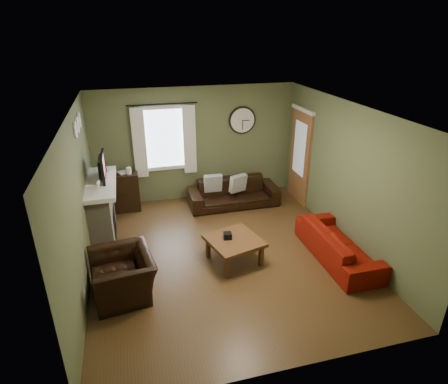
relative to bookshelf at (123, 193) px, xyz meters
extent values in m
cube|color=#4C3319|center=(1.72, -2.25, -0.43)|extent=(4.60, 5.20, 0.00)
cube|color=white|center=(1.72, -2.25, 2.17)|extent=(4.60, 5.20, 0.00)
cube|color=#59633D|center=(-0.58, -2.25, 0.87)|extent=(0.00, 5.20, 2.60)
cube|color=#59633D|center=(4.02, -2.25, 0.87)|extent=(0.00, 5.20, 2.60)
cube|color=#59633D|center=(1.72, 0.35, 0.87)|extent=(4.60, 0.00, 2.60)
cube|color=#59633D|center=(1.72, -4.85, 0.87)|extent=(4.60, 0.00, 2.60)
cube|color=gray|center=(-0.38, -1.10, 0.12)|extent=(0.40, 1.40, 1.10)
cube|color=black|center=(-0.19, -1.10, -0.13)|extent=(0.04, 0.60, 0.55)
cube|color=white|center=(-0.35, -1.10, 0.71)|extent=(0.58, 1.60, 0.08)
imported|color=black|center=(-0.33, -0.95, 0.92)|extent=(0.08, 0.60, 0.35)
cube|color=#994C3F|center=(-0.25, -0.95, 0.98)|extent=(0.02, 0.62, 0.36)
cylinder|color=white|center=(-0.56, -1.45, 1.82)|extent=(0.28, 0.28, 0.03)
cylinder|color=white|center=(-0.56, -1.10, 1.82)|extent=(0.28, 0.28, 0.03)
cylinder|color=white|center=(-0.56, -0.75, 1.82)|extent=(0.28, 0.28, 0.03)
cylinder|color=black|center=(1.02, 0.23, 1.84)|extent=(0.03, 0.03, 1.50)
cube|color=white|center=(0.47, 0.23, 1.02)|extent=(0.28, 0.04, 1.55)
cube|color=white|center=(1.57, 0.23, 1.02)|extent=(0.28, 0.04, 1.55)
cube|color=#915A32|center=(3.99, -0.40, 0.62)|extent=(0.05, 0.90, 2.10)
imported|color=#53321A|center=(-0.04, 0.05, 0.53)|extent=(0.26, 0.30, 0.02)
imported|color=black|center=(2.44, -0.33, -0.14)|extent=(2.03, 0.79, 0.59)
cube|color=#939B97|center=(1.98, -0.25, 0.12)|extent=(0.41, 0.14, 0.40)
cube|color=#939B97|center=(2.53, -0.40, 0.12)|extent=(0.41, 0.24, 0.40)
imported|color=#6E0D04|center=(3.62, -2.86, -0.15)|extent=(0.75, 1.92, 0.56)
imported|color=black|center=(-0.05, -2.89, -0.10)|extent=(1.03, 1.14, 0.66)
cube|color=black|center=(1.72, -2.45, -0.03)|extent=(0.15, 0.15, 0.11)
camera|label=1|loc=(0.26, -7.79, 3.38)|focal=30.00mm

